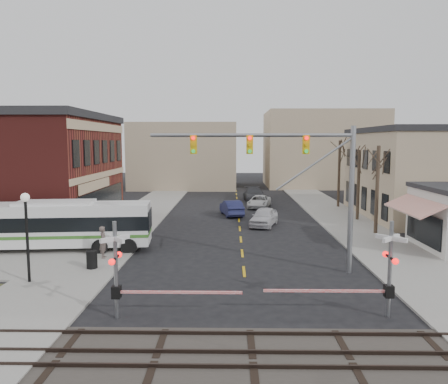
# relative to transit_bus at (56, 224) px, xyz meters

# --- Properties ---
(ground) EXTENTS (160.00, 160.00, 0.00)m
(ground) POSITION_rel_transit_bus_xyz_m (12.20, -6.46, -1.77)
(ground) COLOR black
(ground) RESTS_ON ground
(sidewalk_west) EXTENTS (5.00, 60.00, 0.12)m
(sidewalk_west) POSITION_rel_transit_bus_xyz_m (2.70, 13.54, -1.71)
(sidewalk_west) COLOR gray
(sidewalk_west) RESTS_ON ground
(sidewalk_east) EXTENTS (5.00, 60.00, 0.12)m
(sidewalk_east) POSITION_rel_transit_bus_xyz_m (21.70, 13.54, -1.71)
(sidewalk_east) COLOR gray
(sidewalk_east) RESTS_ON ground
(ballast_strip) EXTENTS (160.00, 5.00, 0.06)m
(ballast_strip) POSITION_rel_transit_bus_xyz_m (12.20, -14.46, -1.74)
(ballast_strip) COLOR #332D28
(ballast_strip) RESTS_ON ground
(rail_tracks) EXTENTS (160.00, 3.91, 0.14)m
(rail_tracks) POSITION_rel_transit_bus_xyz_m (12.20, -14.46, -1.65)
(rail_tracks) COLOR #2D231E
(rail_tracks) RESTS_ON ground
(tree_east_a) EXTENTS (0.28, 0.28, 6.75)m
(tree_east_a) POSITION_rel_transit_bus_xyz_m (22.70, 5.54, 1.72)
(tree_east_a) COLOR #382B21
(tree_east_a) RESTS_ON sidewalk_east
(tree_east_b) EXTENTS (0.28, 0.28, 6.30)m
(tree_east_b) POSITION_rel_transit_bus_xyz_m (23.00, 11.54, 1.50)
(tree_east_b) COLOR #382B21
(tree_east_b) RESTS_ON sidewalk_east
(tree_east_c) EXTENTS (0.28, 0.28, 7.20)m
(tree_east_c) POSITION_rel_transit_bus_xyz_m (23.20, 19.54, 1.95)
(tree_east_c) COLOR #382B21
(tree_east_c) RESTS_ON sidewalk_east
(transit_bus) EXTENTS (12.38, 3.87, 3.14)m
(transit_bus) POSITION_rel_transit_bus_xyz_m (0.00, 0.00, 0.00)
(transit_bus) COLOR silver
(transit_bus) RESTS_ON ground
(traffic_signal_mast) EXTENTS (10.94, 0.30, 8.00)m
(traffic_signal_mast) POSITION_rel_transit_bus_xyz_m (15.00, -4.50, 4.01)
(traffic_signal_mast) COLOR gray
(traffic_signal_mast) RESTS_ON ground
(rr_crossing_west) EXTENTS (5.60, 1.36, 4.00)m
(rr_crossing_west) POSITION_rel_transit_bus_xyz_m (7.26, -10.93, 0.19)
(rr_crossing_west) COLOR gray
(rr_crossing_west) RESTS_ON ground
(rr_crossing_east) EXTENTS (5.60, 1.36, 4.00)m
(rr_crossing_east) POSITION_rel_transit_bus_xyz_m (17.48, -10.67, 0.19)
(rr_crossing_east) COLOR gray
(rr_crossing_east) RESTS_ON ground
(street_lamp) EXTENTS (0.44, 0.44, 4.51)m
(street_lamp) POSITION_rel_transit_bus_xyz_m (1.28, -6.72, 1.56)
(street_lamp) COLOR black
(street_lamp) RESTS_ON sidewalk_west
(trash_bin) EXTENTS (0.60, 0.60, 0.99)m
(trash_bin) POSITION_rel_transit_bus_xyz_m (3.70, -4.31, -1.16)
(trash_bin) COLOR black
(trash_bin) RESTS_ON sidewalk_west
(car_a) EXTENTS (3.05, 4.88, 1.55)m
(car_a) POSITION_rel_transit_bus_xyz_m (14.29, 8.92, -1.00)
(car_a) COLOR silver
(car_a) RESTS_ON ground
(car_b) EXTENTS (2.50, 4.81, 1.51)m
(car_b) POSITION_rel_transit_bus_xyz_m (11.52, 14.12, -1.02)
(car_b) COLOR #1A1E43
(car_b) RESTS_ON ground
(car_c) EXTENTS (3.10, 5.08, 1.32)m
(car_c) POSITION_rel_transit_bus_xyz_m (14.55, 19.32, -1.12)
(car_c) COLOR silver
(car_c) RESTS_ON ground
(car_d) EXTENTS (2.55, 5.74, 1.64)m
(car_d) POSITION_rel_transit_bus_xyz_m (14.23, 24.52, -0.96)
(car_d) COLOR #404246
(car_d) RESTS_ON ground
(pedestrian_near) EXTENTS (0.55, 0.76, 1.94)m
(pedestrian_near) POSITION_rel_transit_bus_xyz_m (3.72, -2.11, -0.68)
(pedestrian_near) COLOR #594B47
(pedestrian_near) RESTS_ON sidewalk_west
(pedestrian_far) EXTENTS (0.93, 0.99, 1.61)m
(pedestrian_far) POSITION_rel_transit_bus_xyz_m (2.84, 1.78, -0.85)
(pedestrian_far) COLOR #363359
(pedestrian_far) RESTS_ON sidewalk_west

